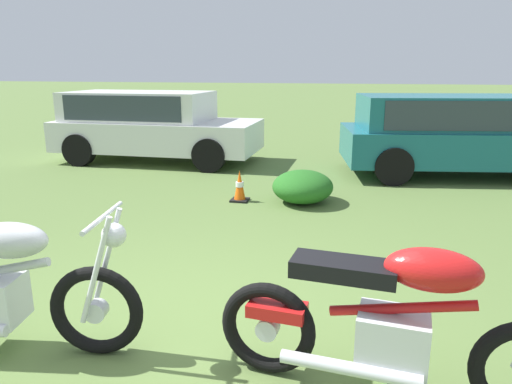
% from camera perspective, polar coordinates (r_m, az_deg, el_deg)
% --- Properties ---
extents(ground_plane, '(120.00, 120.00, 0.00)m').
position_cam_1_polar(ground_plane, '(3.57, -8.79, -17.64)').
color(ground_plane, '#567038').
extents(motorcycle_red, '(2.08, 0.64, 1.02)m').
position_cam_1_polar(motorcycle_red, '(2.93, 16.32, -14.87)').
color(motorcycle_red, black).
rests_on(motorcycle_red, ground).
extents(car_white, '(4.14, 1.89, 1.43)m').
position_cam_1_polar(car_white, '(10.20, -12.69, 8.30)').
color(car_white, silver).
rests_on(car_white, ground).
extents(car_teal, '(4.71, 2.56, 1.43)m').
position_cam_1_polar(car_teal, '(9.32, 23.33, 6.91)').
color(car_teal, '#19606B').
rests_on(car_teal, ground).
extents(shrub_low, '(0.88, 0.95, 0.47)m').
position_cam_1_polar(shrub_low, '(6.91, 5.62, 0.65)').
color(shrub_low, '#23621E').
rests_on(shrub_low, ground).
extents(traffic_cone, '(0.25, 0.25, 0.46)m').
position_cam_1_polar(traffic_cone, '(6.95, -1.97, 0.57)').
color(traffic_cone, '#EA590F').
rests_on(traffic_cone, ground).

